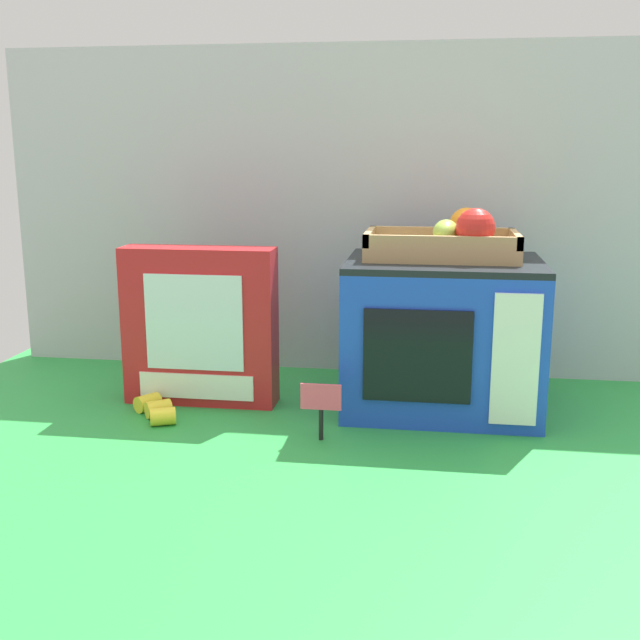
{
  "coord_description": "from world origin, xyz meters",
  "views": [
    {
      "loc": [
        0.14,
        -1.4,
        0.49
      ],
      "look_at": [
        -0.07,
        0.01,
        0.17
      ],
      "focal_mm": 42.96,
      "sensor_mm": 36.0,
      "label": 1
    }
  ],
  "objects_px": {
    "cookie_set_box": "(200,326)",
    "price_sign": "(321,403)",
    "loose_toy_banana": "(156,409)",
    "food_groups_crate": "(451,241)",
    "toy_microwave": "(442,335)"
  },
  "relations": [
    {
      "from": "cookie_set_box",
      "to": "price_sign",
      "type": "xyz_separation_m",
      "value": [
        0.26,
        -0.17,
        -0.09
      ]
    },
    {
      "from": "loose_toy_banana",
      "to": "price_sign",
      "type": "bearing_deg",
      "value": -11.77
    },
    {
      "from": "loose_toy_banana",
      "to": "food_groups_crate",
      "type": "bearing_deg",
      "value": 16.47
    },
    {
      "from": "toy_microwave",
      "to": "cookie_set_box",
      "type": "relative_size",
      "value": 1.18
    },
    {
      "from": "food_groups_crate",
      "to": "loose_toy_banana",
      "type": "relative_size",
      "value": 2.35
    },
    {
      "from": "cookie_set_box",
      "to": "loose_toy_banana",
      "type": "distance_m",
      "value": 0.18
    },
    {
      "from": "price_sign",
      "to": "cookie_set_box",
      "type": "bearing_deg",
      "value": 147.15
    },
    {
      "from": "food_groups_crate",
      "to": "cookie_set_box",
      "type": "distance_m",
      "value": 0.51
    },
    {
      "from": "toy_microwave",
      "to": "cookie_set_box",
      "type": "xyz_separation_m",
      "value": [
        -0.46,
        -0.04,
        0.01
      ]
    },
    {
      "from": "price_sign",
      "to": "loose_toy_banana",
      "type": "distance_m",
      "value": 0.33
    },
    {
      "from": "food_groups_crate",
      "to": "price_sign",
      "type": "distance_m",
      "value": 0.4
    },
    {
      "from": "food_groups_crate",
      "to": "price_sign",
      "type": "bearing_deg",
      "value": -133.61
    },
    {
      "from": "toy_microwave",
      "to": "food_groups_crate",
      "type": "bearing_deg",
      "value": 59.06
    },
    {
      "from": "food_groups_crate",
      "to": "price_sign",
      "type": "height_order",
      "value": "food_groups_crate"
    },
    {
      "from": "toy_microwave",
      "to": "food_groups_crate",
      "type": "relative_size",
      "value": 1.28
    }
  ]
}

